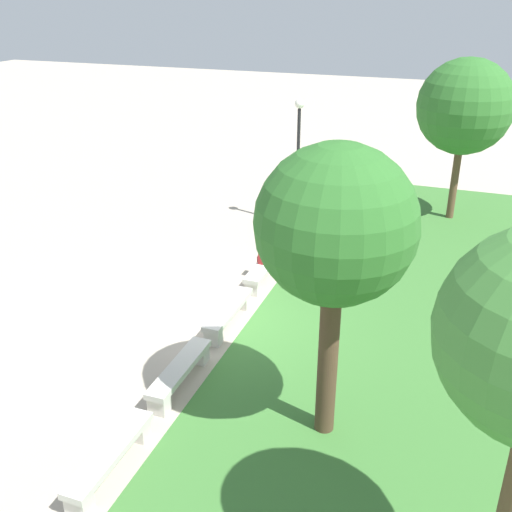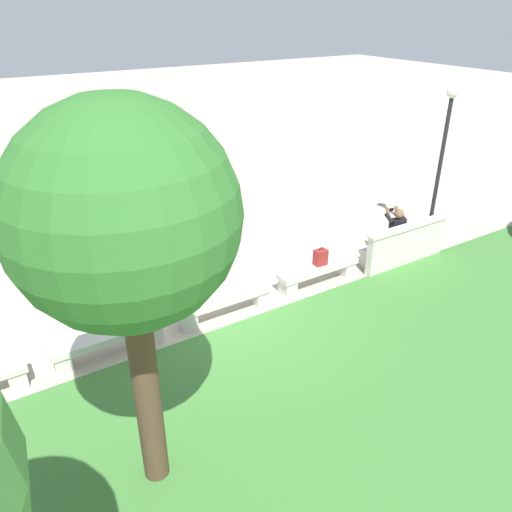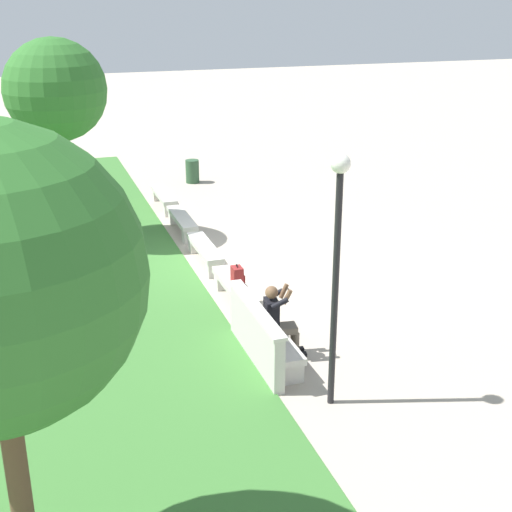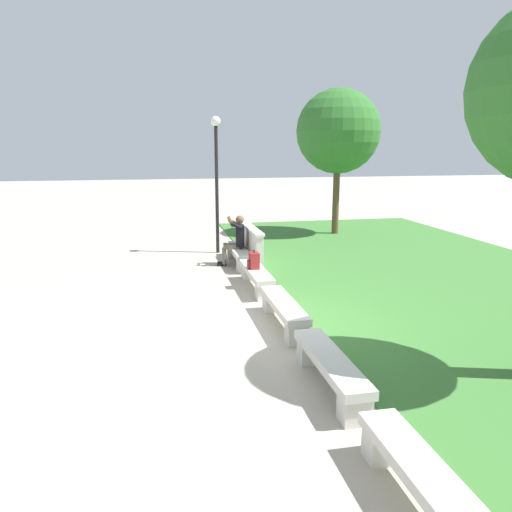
% 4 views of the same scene
% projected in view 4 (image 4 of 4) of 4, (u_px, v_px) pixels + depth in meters
% --- Properties ---
extents(ground_plane, '(80.00, 80.00, 0.00)m').
position_uv_depth(ground_plane, '(283.00, 326.00, 8.77)').
color(ground_plane, '#B2A593').
extents(grass_strip, '(23.47, 8.00, 0.03)m').
position_uv_depth(grass_strip, '(503.00, 309.00, 9.63)').
color(grass_strip, '#3D7533').
rests_on(grass_strip, ground).
extents(bench_main, '(2.01, 0.40, 0.45)m').
position_uv_depth(bench_main, '(238.00, 253.00, 13.23)').
color(bench_main, beige).
rests_on(bench_main, ground).
extents(bench_near, '(2.01, 0.40, 0.45)m').
position_uv_depth(bench_near, '(256.00, 276.00, 10.96)').
color(bench_near, beige).
rests_on(bench_near, ground).
extents(bench_mid, '(2.01, 0.40, 0.45)m').
position_uv_depth(bench_mid, '(284.00, 309.00, 8.70)').
color(bench_mid, beige).
rests_on(bench_mid, ground).
extents(bench_far, '(2.01, 0.40, 0.45)m').
position_uv_depth(bench_far, '(330.00, 367.00, 6.44)').
color(bench_far, beige).
rests_on(bench_far, ground).
extents(bench_end, '(2.01, 0.40, 0.45)m').
position_uv_depth(bench_end, '(427.00, 487.00, 4.18)').
color(bench_end, beige).
rests_on(bench_end, ground).
extents(backrest_wall_with_plaque, '(2.44, 0.24, 1.01)m').
position_uv_depth(backrest_wall_with_plaque, '(251.00, 245.00, 13.25)').
color(backrest_wall_with_plaque, beige).
rests_on(backrest_wall_with_plaque, ground).
extents(person_photographer, '(0.51, 0.76, 1.32)m').
position_uv_depth(person_photographer, '(235.00, 238.00, 13.08)').
color(person_photographer, black).
rests_on(person_photographer, ground).
extents(backpack, '(0.28, 0.24, 0.43)m').
position_uv_depth(backpack, '(254.00, 261.00, 10.95)').
color(backpack, maroon).
rests_on(backpack, bench_near).
extents(tree_right_background, '(2.88, 2.88, 5.02)m').
position_uv_depth(tree_right_background, '(338.00, 132.00, 17.09)').
color(tree_right_background, brown).
rests_on(tree_right_background, ground).
extents(lamp_post, '(0.28, 0.28, 3.91)m').
position_uv_depth(lamp_post, '(216.00, 165.00, 14.23)').
color(lamp_post, black).
rests_on(lamp_post, ground).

